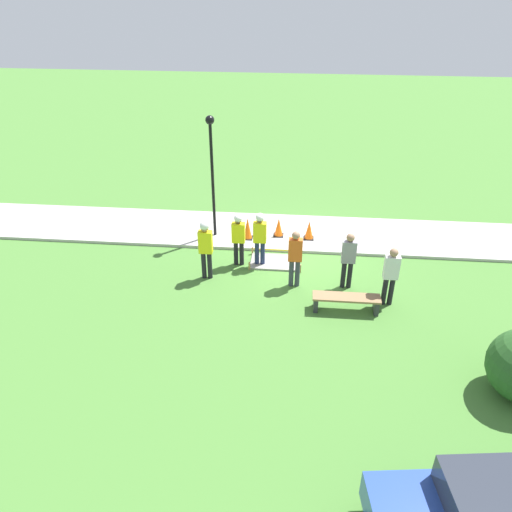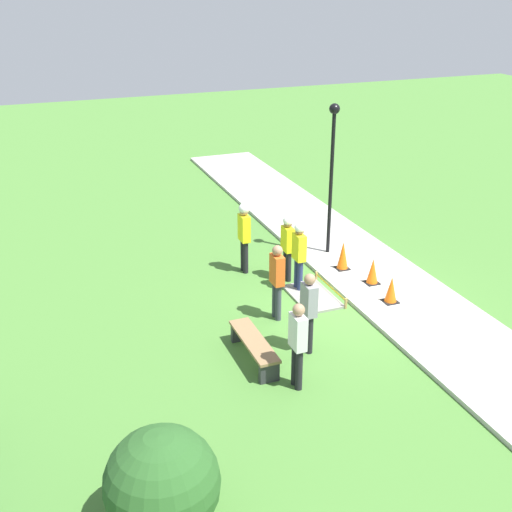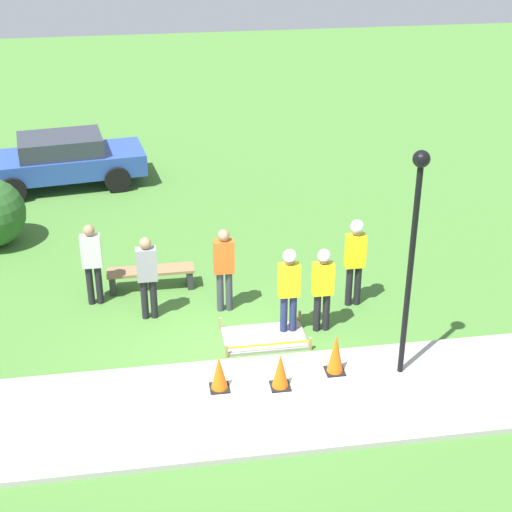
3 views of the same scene
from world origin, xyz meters
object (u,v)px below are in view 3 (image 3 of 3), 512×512
Objects in this scene: traffic_cone_near_patch at (219,373)px; traffic_cone_sidewalk_edge at (336,354)px; lamppost_near at (414,235)px; worker_supervisor at (323,283)px; parked_car_blue at (62,160)px; worker_trainee at (355,254)px; bystander_in_gray_shirt at (92,260)px; traffic_cone_far_patch at (280,371)px; park_bench at (151,275)px; bystander_in_orange_shirt at (224,265)px; bystander_in_white_shirt at (147,273)px; worker_assistant at (289,284)px.

traffic_cone_near_patch is 2.08m from traffic_cone_sidewalk_edge.
lamppost_near reaches higher than traffic_cone_sidewalk_edge.
traffic_cone_near_patch is 0.37× the size of worker_supervisor.
parked_car_blue reaches higher than traffic_cone_sidewalk_edge.
worker_trainee is at bearing 93.95° from lamppost_near.
bystander_in_gray_shirt is (-2.17, 3.43, 0.59)m from traffic_cone_near_patch.
traffic_cone_far_patch is 3.43m from worker_trainee.
bystander_in_gray_shirt reaches higher than worker_supervisor.
worker_trainee is at bearing -17.65° from park_bench.
bystander_in_gray_shirt reaches higher than traffic_cone_near_patch.
bystander_in_orange_shirt is 1.52m from bystander_in_white_shirt.
worker_trainee is at bearing 44.59° from worker_supervisor.
traffic_cone_far_patch reaches higher than park_bench.
bystander_in_orange_shirt is (-2.62, 0.19, -0.13)m from worker_trainee.
bystander_in_gray_shirt is 6.81m from parked_car_blue.
worker_trainee is 9.84m from parked_car_blue.
bystander_in_gray_shirt is (-4.25, 3.26, 0.53)m from traffic_cone_sidewalk_edge.
worker_supervisor is 0.42× the size of lamppost_near.
worker_assistant is (-0.54, 1.53, 0.60)m from traffic_cone_sidewalk_edge.
traffic_cone_near_patch is at bearing -131.98° from worker_assistant.
lamppost_near is at bearing -31.83° from bystander_in_white_shirt.
traffic_cone_far_patch is 0.87× the size of traffic_cone_sidewalk_edge.
park_bench is 6.22m from lamppost_near.
traffic_cone_sidewalk_edge is at bearing -94.20° from worker_supervisor.
park_bench is 3.92m from worker_supervisor.
park_bench is 0.44× the size of lamppost_near.
bystander_in_white_shirt reaches higher than worker_supervisor.
parked_car_blue is at bearing 109.12° from park_bench.
traffic_cone_near_patch is 4.11m from bystander_in_gray_shirt.
traffic_cone_far_patch is 0.14× the size of parked_car_blue.
traffic_cone_sidewalk_edge is at bearing -37.52° from bystander_in_gray_shirt.
worker_supervisor is 1.22m from worker_trainee.
traffic_cone_far_patch reaches higher than traffic_cone_near_patch.
bystander_in_orange_shirt is (1.44, -1.11, 0.69)m from park_bench.
worker_trainee reaches higher than traffic_cone_far_patch.
worker_trainee is 5.30m from bystander_in_gray_shirt.
worker_supervisor is 0.38× the size of parked_car_blue.
bystander_in_orange_shirt reaches higher than worker_supervisor.
bystander_in_gray_shirt is 1.31m from bystander_in_white_shirt.
parked_car_blue is (-5.27, 9.99, 0.29)m from traffic_cone_sidewalk_edge.
bystander_in_gray_shirt reaches higher than park_bench.
park_bench is 0.39× the size of parked_car_blue.
worker_supervisor is 0.97× the size of worker_assistant.
worker_trainee is at bearing 29.65° from worker_assistant.
bystander_in_orange_shirt is 8.25m from parked_car_blue.
worker_supervisor is 10.02m from parked_car_blue.
park_bench is 1.02× the size of bystander_in_orange_shirt.
bystander_in_orange_shirt is 4.29m from lamppost_near.
traffic_cone_sidewalk_edge is (2.08, 0.17, 0.06)m from traffic_cone_near_patch.
worker_assistant is at bearing 135.12° from lamppost_near.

